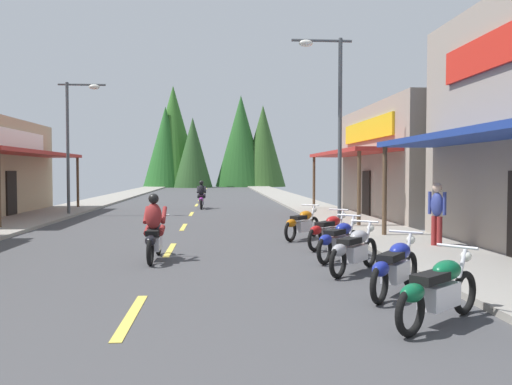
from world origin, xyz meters
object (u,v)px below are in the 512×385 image
(motorcycle_parked_right_5, at_px, (302,223))
(pedestrian_waiting, at_px, (437,211))
(motorcycle_parked_right_4, at_px, (329,230))
(streetlamp_left, at_px, (75,129))
(motorcycle_parked_right_0, at_px, (438,290))
(motorcycle_parked_right_1, at_px, (395,266))
(rider_cruising_lead, at_px, (154,232))
(motorcycle_parked_right_2, at_px, (354,249))
(rider_cruising_trailing, at_px, (201,197))
(streetlamp_right, at_px, (332,107))
(motorcycle_parked_right_3, at_px, (339,239))

(motorcycle_parked_right_5, relative_size, pedestrian_waiting, 0.99)
(motorcycle_parked_right_4, bearing_deg, streetlamp_left, 83.20)
(motorcycle_parked_right_0, relative_size, pedestrian_waiting, 0.97)
(motorcycle_parked_right_1, xyz_separation_m, rider_cruising_lead, (-4.44, 3.80, 0.17))
(motorcycle_parked_right_2, relative_size, motorcycle_parked_right_4, 1.03)
(motorcycle_parked_right_2, bearing_deg, rider_cruising_trailing, 51.11)
(streetlamp_right, relative_size, motorcycle_parked_right_0, 3.94)
(motorcycle_parked_right_3, bearing_deg, streetlamp_left, 75.62)
(motorcycle_parked_right_2, height_order, motorcycle_parked_right_4, same)
(streetlamp_left, xyz_separation_m, motorcycle_parked_right_4, (9.55, -10.96, -3.54))
(streetlamp_left, distance_m, rider_cruising_trailing, 7.92)
(streetlamp_right, xyz_separation_m, motorcycle_parked_right_1, (-1.10, -9.96, -3.88))
(streetlamp_left, distance_m, rider_cruising_lead, 13.95)
(motorcycle_parked_right_1, distance_m, pedestrian_waiting, 5.64)
(streetlamp_right, xyz_separation_m, motorcycle_parked_right_5, (-1.47, -2.62, -3.88))
(motorcycle_parked_right_0, distance_m, motorcycle_parked_right_4, 7.11)
(streetlamp_left, xyz_separation_m, motorcycle_parked_right_2, (9.33, -14.37, -3.54))
(streetlamp_left, relative_size, motorcycle_parked_right_4, 3.73)
(motorcycle_parked_right_4, relative_size, rider_cruising_trailing, 0.77)
(motorcycle_parked_right_1, distance_m, motorcycle_parked_right_4, 5.39)
(motorcycle_parked_right_4, relative_size, pedestrian_waiting, 0.93)
(motorcycle_parked_right_3, bearing_deg, motorcycle_parked_right_4, 34.42)
(motorcycle_parked_right_1, height_order, motorcycle_parked_right_2, same)
(motorcycle_parked_right_0, xyz_separation_m, rider_cruising_trailing, (-3.83, 22.44, 0.17))
(rider_cruising_trailing, distance_m, pedestrian_waiting, 17.19)
(motorcycle_parked_right_2, height_order, rider_cruising_lead, rider_cruising_lead)
(streetlamp_right, bearing_deg, motorcycle_parked_right_0, -95.36)
(rider_cruising_lead, xyz_separation_m, pedestrian_waiting, (7.25, 1.06, 0.39))
(streetlamp_right, bearing_deg, motorcycle_parked_right_1, -96.28)
(motorcycle_parked_right_0, height_order, pedestrian_waiting, pedestrian_waiting)
(streetlamp_left, height_order, motorcycle_parked_right_1, streetlamp_left)
(streetlamp_left, bearing_deg, rider_cruising_trailing, 37.55)
(motorcycle_parked_right_1, bearing_deg, motorcycle_parked_right_4, 37.98)
(motorcycle_parked_right_0, xyz_separation_m, motorcycle_parked_right_3, (-0.13, 5.22, 0.00))
(motorcycle_parked_right_1, bearing_deg, motorcycle_parked_right_3, 40.54)
(rider_cruising_lead, bearing_deg, streetlamp_right, -41.38)
(motorcycle_parked_right_3, xyz_separation_m, rider_cruising_lead, (-4.31, 0.30, 0.17))
(motorcycle_parked_right_5, xyz_separation_m, pedestrian_waiting, (3.18, -2.47, 0.55))
(motorcycle_parked_right_0, height_order, motorcycle_parked_right_2, same)
(motorcycle_parked_right_2, xyz_separation_m, rider_cruising_lead, (-4.26, 1.82, 0.17))
(streetlamp_right, relative_size, motorcycle_parked_right_5, 3.87)
(motorcycle_parked_right_1, relative_size, pedestrian_waiting, 0.98)
(streetlamp_left, distance_m, motorcycle_parked_right_0, 20.72)
(rider_cruising_lead, bearing_deg, motorcycle_parked_right_5, -48.41)
(streetlamp_left, relative_size, motorcycle_parked_right_5, 3.52)
(motorcycle_parked_right_1, height_order, motorcycle_parked_right_3, same)
(motorcycle_parked_right_1, distance_m, motorcycle_parked_right_5, 7.35)
(motorcycle_parked_right_1, distance_m, rider_cruising_lead, 5.85)
(motorcycle_parked_right_0, relative_size, motorcycle_parked_right_4, 1.04)
(motorcycle_parked_right_0, bearing_deg, motorcycle_parked_right_2, 53.60)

